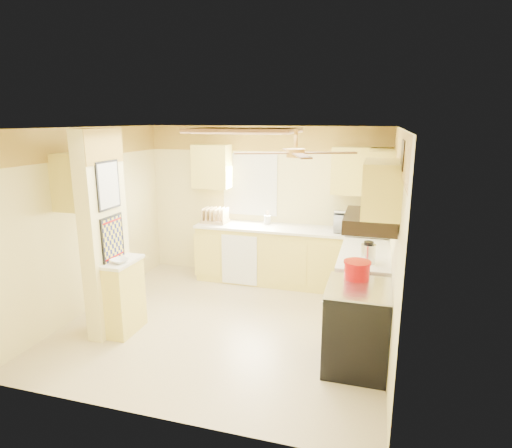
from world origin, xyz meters
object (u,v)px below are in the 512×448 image
(microwave, at_px, (351,222))
(kettle, at_px, (368,253))
(stove, at_px, (357,327))
(dutch_oven, at_px, (357,270))
(bowl, at_px, (119,261))

(microwave, distance_m, kettle, 1.48)
(microwave, bearing_deg, stove, 89.53)
(stove, relative_size, kettle, 3.46)
(stove, bearing_deg, dutch_oven, 100.03)
(stove, xyz_separation_m, kettle, (0.06, 0.72, 0.60))
(stove, relative_size, dutch_oven, 3.10)
(dutch_oven, bearing_deg, stove, -79.97)
(dutch_oven, bearing_deg, microwave, 95.91)
(stove, height_order, bowl, bowl)
(bowl, distance_m, kettle, 2.95)
(microwave, bearing_deg, kettle, 94.93)
(stove, bearing_deg, kettle, 85.26)
(stove, xyz_separation_m, microwave, (-0.24, 2.17, 0.62))
(stove, height_order, kettle, kettle)
(microwave, height_order, kettle, microwave)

